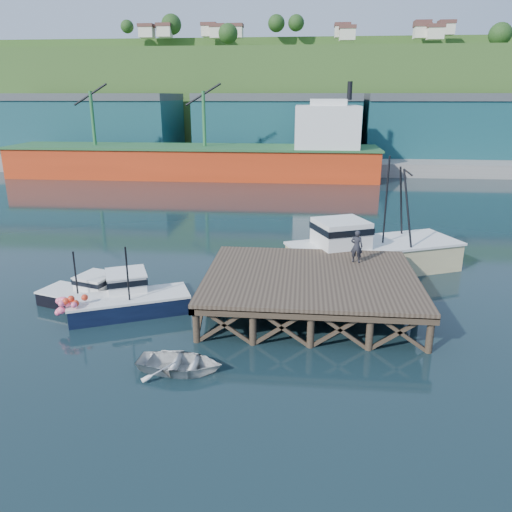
# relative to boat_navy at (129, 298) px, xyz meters

# --- Properties ---
(ground) EXTENTS (300.00, 300.00, 0.00)m
(ground) POSITION_rel_boat_navy_xyz_m (4.84, 1.43, -0.84)
(ground) COLOR black
(ground) RESTS_ON ground
(wharf) EXTENTS (12.00, 10.00, 2.62)m
(wharf) POSITION_rel_boat_navy_xyz_m (10.34, 1.24, 1.10)
(wharf) COLOR brown
(wharf) RESTS_ON ground
(far_quay) EXTENTS (160.00, 40.00, 2.00)m
(far_quay) POSITION_rel_boat_navy_xyz_m (4.84, 71.43, 0.16)
(far_quay) COLOR gray
(far_quay) RESTS_ON ground
(warehouse_left) EXTENTS (32.00, 16.00, 9.00)m
(warehouse_left) POSITION_rel_boat_navy_xyz_m (-30.16, 66.43, 5.66)
(warehouse_left) COLOR #184851
(warehouse_left) RESTS_ON far_quay
(warehouse_mid) EXTENTS (28.00, 16.00, 9.00)m
(warehouse_mid) POSITION_rel_boat_navy_xyz_m (4.84, 66.43, 5.66)
(warehouse_mid) COLOR #184851
(warehouse_mid) RESTS_ON far_quay
(warehouse_right) EXTENTS (30.00, 16.00, 9.00)m
(warehouse_right) POSITION_rel_boat_navy_xyz_m (34.84, 66.43, 5.66)
(warehouse_right) COLOR #184851
(warehouse_right) RESTS_ON far_quay
(cargo_ship) EXTENTS (55.50, 10.00, 13.75)m
(cargo_ship) POSITION_rel_boat_navy_xyz_m (-3.62, 49.43, 2.47)
(cargo_ship) COLOR red
(cargo_ship) RESTS_ON ground
(hillside) EXTENTS (220.00, 50.00, 22.00)m
(hillside) POSITION_rel_boat_navy_xyz_m (4.84, 101.43, 10.16)
(hillside) COLOR #2D511E
(hillside) RESTS_ON ground
(boat_navy) EXTENTS (7.08, 5.01, 4.17)m
(boat_navy) POSITION_rel_boat_navy_xyz_m (0.00, 0.00, 0.00)
(boat_navy) COLOR black
(boat_navy) RESTS_ON ground
(boat_black) EXTENTS (6.14, 5.09, 3.57)m
(boat_black) POSITION_rel_boat_navy_xyz_m (-2.70, 0.67, -0.18)
(boat_black) COLOR black
(boat_black) RESTS_ON ground
(trawler) EXTENTS (12.76, 8.66, 8.06)m
(trawler) POSITION_rel_boat_navy_xyz_m (14.60, 8.56, 0.82)
(trawler) COLOR #D4C589
(trawler) RESTS_ON ground
(dinghy) EXTENTS (4.05, 3.02, 0.80)m
(dinghy) POSITION_rel_boat_navy_xyz_m (4.48, -6.13, -0.44)
(dinghy) COLOR silver
(dinghy) RESTS_ON ground
(dockworker) EXTENTS (0.83, 0.64, 2.01)m
(dockworker) POSITION_rel_boat_navy_xyz_m (13.11, 3.90, 2.29)
(dockworker) COLOR black
(dockworker) RESTS_ON wharf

